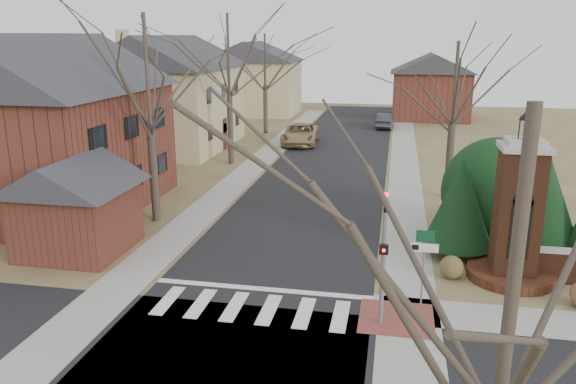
% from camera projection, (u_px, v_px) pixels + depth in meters
% --- Properties ---
extents(ground, '(120.00, 120.00, 0.00)m').
position_uv_depth(ground, '(245.00, 320.00, 18.16)').
color(ground, brown).
rests_on(ground, ground).
extents(main_street, '(8.00, 70.00, 0.01)m').
position_uv_depth(main_street, '(328.00, 168.00, 38.95)').
color(main_street, black).
rests_on(main_street, ground).
extents(cross_street, '(120.00, 8.00, 0.01)m').
position_uv_depth(cross_street, '(217.00, 372.00, 15.32)').
color(cross_street, black).
rests_on(cross_street, ground).
extents(crosswalk_zone, '(8.00, 2.20, 0.02)m').
position_uv_depth(crosswalk_zone, '(252.00, 308.00, 18.91)').
color(crosswalk_zone, silver).
rests_on(crosswalk_zone, ground).
extents(stop_bar, '(8.00, 0.35, 0.02)m').
position_uv_depth(stop_bar, '(262.00, 289.00, 20.33)').
color(stop_bar, silver).
rests_on(stop_bar, ground).
extents(sidewalk_right_main, '(2.00, 60.00, 0.02)m').
position_uv_depth(sidewalk_right_main, '(405.00, 171.00, 38.00)').
color(sidewalk_right_main, gray).
rests_on(sidewalk_right_main, ground).
extents(sidewalk_left, '(2.00, 60.00, 0.02)m').
position_uv_depth(sidewalk_left, '(256.00, 164.00, 39.90)').
color(sidewalk_left, gray).
rests_on(sidewalk_left, ground).
extents(curb_apron, '(2.40, 2.40, 0.02)m').
position_uv_depth(curb_apron, '(396.00, 318.00, 18.22)').
color(curb_apron, brown).
rests_on(curb_apron, ground).
extents(traffic_signal_pole, '(0.28, 0.41, 4.50)m').
position_uv_depth(traffic_signal_pole, '(384.00, 248.00, 17.21)').
color(traffic_signal_pole, slate).
rests_on(traffic_signal_pole, ground).
extents(sign_post, '(0.90, 0.07, 2.75)m').
position_uv_depth(sign_post, '(424.00, 253.00, 18.49)').
color(sign_post, slate).
rests_on(sign_post, ground).
extents(brick_gate_monument, '(3.20, 3.20, 6.47)m').
position_uv_depth(brick_gate_monument, '(516.00, 224.00, 20.65)').
color(brick_gate_monument, '#4F2917').
rests_on(brick_gate_monument, ground).
extents(house_brick_left, '(9.80, 11.80, 9.42)m').
position_uv_depth(house_brick_left, '(49.00, 121.00, 28.73)').
color(house_brick_left, '#5E291F').
rests_on(house_brick_left, ground).
extents(house_stucco_left, '(9.80, 12.80, 9.28)m').
position_uv_depth(house_stucco_left, '(169.00, 91.00, 44.90)').
color(house_stucco_left, tan).
rests_on(house_stucco_left, ground).
extents(garage_left, '(4.80, 4.80, 4.29)m').
position_uv_depth(garage_left, '(75.00, 201.00, 23.35)').
color(garage_left, '#5E291F').
rests_on(garage_left, ground).
extents(house_distant_left, '(10.80, 8.80, 8.53)m').
position_uv_depth(house_distant_left, '(253.00, 77.00, 64.57)').
color(house_distant_left, tan).
rests_on(house_distant_left, ground).
extents(house_distant_right, '(8.80, 8.80, 7.30)m').
position_uv_depth(house_distant_right, '(431.00, 85.00, 61.07)').
color(house_distant_right, '#5E291F').
rests_on(house_distant_right, ground).
extents(evergreen_near, '(2.80, 2.80, 4.10)m').
position_uv_depth(evergreen_near, '(460.00, 203.00, 22.84)').
color(evergreen_near, '#473D33').
rests_on(evergreen_near, ground).
extents(evergreen_mid, '(3.40, 3.40, 4.70)m').
position_uv_depth(evergreen_mid, '(540.00, 192.00, 23.28)').
color(evergreen_mid, '#473D33').
rests_on(evergreen_mid, ground).
extents(evergreen_mass, '(4.80, 4.80, 4.80)m').
position_uv_depth(evergreen_mass, '(497.00, 187.00, 24.84)').
color(evergreen_mass, black).
rests_on(evergreen_mass, ground).
extents(bare_tree_0, '(8.05, 8.05, 11.15)m').
position_uv_depth(bare_tree_0, '(146.00, 62.00, 25.87)').
color(bare_tree_0, '#473D33').
rests_on(bare_tree_0, ground).
extents(bare_tree_1, '(8.40, 8.40, 11.64)m').
position_uv_depth(bare_tree_1, '(228.00, 48.00, 38.06)').
color(bare_tree_1, '#473D33').
rests_on(bare_tree_1, ground).
extents(bare_tree_2, '(7.35, 7.35, 10.19)m').
position_uv_depth(bare_tree_2, '(265.00, 56.00, 50.71)').
color(bare_tree_2, '#473D33').
rests_on(bare_tree_2, ground).
extents(bare_tree_3, '(7.00, 7.00, 9.70)m').
position_uv_depth(bare_tree_3, '(456.00, 77.00, 30.10)').
color(bare_tree_3, '#473D33').
rests_on(bare_tree_3, ground).
extents(bare_tree_4, '(6.65, 6.65, 9.21)m').
position_uv_depth(bare_tree_4, '(517.00, 251.00, 6.84)').
color(bare_tree_4, '#473D33').
rests_on(bare_tree_4, ground).
extents(pickup_truck, '(3.20, 6.26, 1.69)m').
position_uv_depth(pickup_truck, '(300.00, 134.00, 47.14)').
color(pickup_truck, '#9E7F56').
rests_on(pickup_truck, ground).
extents(distant_car, '(1.79, 4.46, 1.44)m').
position_uv_depth(distant_car, '(385.00, 121.00, 55.34)').
color(distant_car, '#33373B').
rests_on(distant_car, ground).
extents(dry_shrub_left, '(0.89, 0.89, 0.89)m').
position_uv_depth(dry_shrub_left, '(451.00, 267.00, 21.14)').
color(dry_shrub_left, brown).
rests_on(dry_shrub_left, ground).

